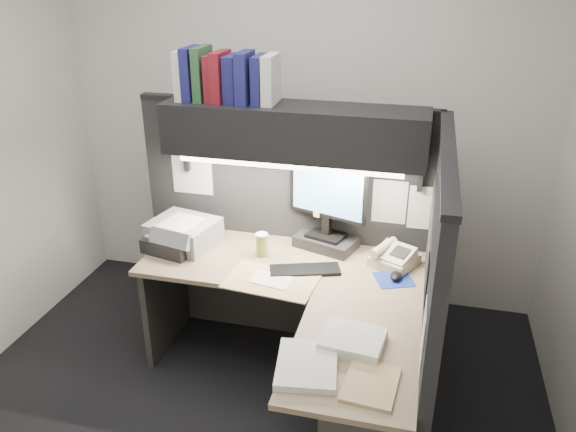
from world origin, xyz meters
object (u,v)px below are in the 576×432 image
object	(u,v)px
keyboard	(305,270)
printer	(184,232)
notebook_stack	(173,243)
overhead_shelf	(294,131)
monitor	(327,215)
telephone	(395,257)
desk	(315,366)
coffee_cup	(262,245)

from	to	relation	value
keyboard	printer	distance (m)	0.86
printer	notebook_stack	bearing A→B (deg)	-98.86
overhead_shelf	notebook_stack	world-z (taller)	overhead_shelf
notebook_stack	monitor	bearing A→B (deg)	16.04
overhead_shelf	telephone	size ratio (longest dim) A/B	6.31
monitor	keyboard	world-z (taller)	monitor
desk	telephone	xyz separation A→B (m)	(0.34, 0.70, 0.34)
telephone	printer	xyz separation A→B (m)	(-1.34, -0.05, 0.03)
coffee_cup	printer	world-z (taller)	printer
overhead_shelf	printer	bearing A→B (deg)	-171.19
desk	overhead_shelf	world-z (taller)	overhead_shelf
monitor	overhead_shelf	bearing A→B (deg)	-143.27
desk	telephone	size ratio (longest dim) A/B	6.92
overhead_shelf	printer	world-z (taller)	overhead_shelf
coffee_cup	keyboard	bearing A→B (deg)	-23.54
monitor	printer	bearing A→B (deg)	-150.67
desk	notebook_stack	bearing A→B (deg)	152.11
desk	coffee_cup	world-z (taller)	coffee_cup
overhead_shelf	printer	size ratio (longest dim) A/B	3.87
desk	overhead_shelf	bearing A→B (deg)	111.79
desk	overhead_shelf	xyz separation A→B (m)	(-0.30, 0.75, 1.06)
coffee_cup	printer	bearing A→B (deg)	176.62
overhead_shelf	keyboard	xyz separation A→B (m)	(0.14, -0.27, -0.76)
notebook_stack	printer	bearing A→B (deg)	68.80
coffee_cup	printer	size ratio (longest dim) A/B	0.35
telephone	notebook_stack	distance (m)	1.39
desk	printer	bearing A→B (deg)	147.26
telephone	printer	bearing A→B (deg)	-151.08
desk	coffee_cup	xyz separation A→B (m)	(-0.47, 0.61, 0.36)
desk	monitor	size ratio (longest dim) A/B	3.02
desk	keyboard	distance (m)	0.59
desk	telephone	world-z (taller)	telephone
notebook_stack	keyboard	bearing A→B (deg)	-4.54
overhead_shelf	coffee_cup	xyz separation A→B (m)	(-0.17, -0.14, -0.70)
printer	notebook_stack	distance (m)	0.11
keyboard	printer	world-z (taller)	printer
notebook_stack	coffee_cup	bearing A→B (deg)	6.28
telephone	keyboard	bearing A→B (deg)	-130.14
desk	telephone	distance (m)	0.84
telephone	notebook_stack	size ratio (longest dim) A/B	0.78
coffee_cup	telephone	bearing A→B (deg)	5.89
overhead_shelf	printer	distance (m)	0.99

